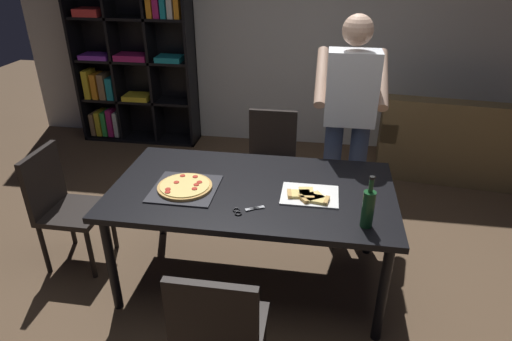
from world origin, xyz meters
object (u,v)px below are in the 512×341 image
(chair_left_end, at_px, (61,201))
(person_serving_pizza, at_px, (349,116))
(dining_table, at_px, (252,196))
(bookshelf, at_px, (132,62))
(pepperoni_pizza_on_tray, at_px, (185,187))
(kitchen_scissors, at_px, (244,210))
(couch, at_px, (463,146))
(wine_bottle, at_px, (368,208))
(chair_far_side, at_px, (271,156))
(chair_near_camera, at_px, (219,332))

(chair_left_end, relative_size, person_serving_pizza, 0.51)
(dining_table, relative_size, bookshelf, 0.94)
(bookshelf, distance_m, pepperoni_pizza_on_tray, 2.85)
(chair_left_end, bearing_deg, pepperoni_pizza_on_tray, -5.28)
(kitchen_scissors, bearing_deg, couch, 50.22)
(bookshelf, height_order, wine_bottle, bookshelf)
(person_serving_pizza, relative_size, pepperoni_pizza_on_tray, 4.21)
(bookshelf, xyz_separation_m, pepperoni_pizza_on_tray, (1.39, -2.48, -0.19))
(couch, bearing_deg, wine_bottle, -117.09)
(bookshelf, relative_size, kitchen_scissors, 10.03)
(pepperoni_pizza_on_tray, height_order, wine_bottle, wine_bottle)
(chair_far_side, bearing_deg, chair_near_camera, -90.00)
(dining_table, bearing_deg, person_serving_pizza, 51.36)
(wine_bottle, bearing_deg, chair_near_camera, -136.70)
(person_serving_pizza, height_order, kitchen_scissors, person_serving_pizza)
(wine_bottle, bearing_deg, bookshelf, 132.85)
(pepperoni_pizza_on_tray, bearing_deg, bookshelf, 119.27)
(dining_table, xyz_separation_m, pepperoni_pizza_on_tray, (-0.43, -0.09, 0.08))
(bookshelf, bearing_deg, person_serving_pizza, -33.38)
(chair_near_camera, distance_m, chair_far_side, 2.00)
(person_serving_pizza, relative_size, kitchen_scissors, 9.00)
(pepperoni_pizza_on_tray, distance_m, kitchen_scissors, 0.47)
(couch, bearing_deg, kitchen_scissors, -129.78)
(chair_left_end, relative_size, pepperoni_pizza_on_tray, 2.17)
(dining_table, bearing_deg, pepperoni_pizza_on_tray, -168.15)
(couch, height_order, pepperoni_pizza_on_tray, couch)
(person_serving_pizza, bearing_deg, chair_far_side, 160.53)
(person_serving_pizza, xyz_separation_m, pepperoni_pizza_on_tray, (-1.05, -0.87, -0.23))
(chair_far_side, bearing_deg, kitchen_scissors, -90.22)
(bookshelf, bearing_deg, chair_near_camera, -61.76)
(chair_near_camera, relative_size, chair_far_side, 1.00)
(chair_far_side, bearing_deg, person_serving_pizza, -19.47)
(chair_left_end, xyz_separation_m, bookshelf, (-0.41, 2.39, 0.44))
(bookshelf, bearing_deg, chair_left_end, -80.21)
(person_serving_pizza, height_order, pepperoni_pizza_on_tray, person_serving_pizza)
(dining_table, distance_m, kitchen_scissors, 0.30)
(dining_table, height_order, bookshelf, bookshelf)
(dining_table, distance_m, couch, 2.77)
(couch, relative_size, bookshelf, 0.91)
(person_serving_pizza, bearing_deg, wine_bottle, -85.73)
(chair_far_side, relative_size, pepperoni_pizza_on_tray, 2.17)
(chair_near_camera, relative_size, bookshelf, 0.46)
(chair_far_side, relative_size, wine_bottle, 2.85)
(dining_table, relative_size, wine_bottle, 5.83)
(pepperoni_pizza_on_tray, bearing_deg, person_serving_pizza, 39.54)
(person_serving_pizza, distance_m, pepperoni_pizza_on_tray, 1.39)
(pepperoni_pizza_on_tray, xyz_separation_m, kitchen_scissors, (0.43, -0.20, -0.01))
(bookshelf, height_order, person_serving_pizza, bookshelf)
(person_serving_pizza, bearing_deg, chair_near_camera, -109.30)
(chair_near_camera, xyz_separation_m, person_serving_pizza, (0.62, 1.78, 0.49))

